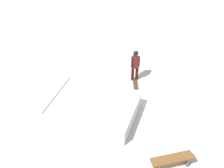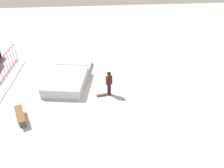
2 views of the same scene
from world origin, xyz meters
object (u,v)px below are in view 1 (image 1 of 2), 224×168
Objects in this scene: skater at (135,64)px; park_bench at (172,160)px; skateboard at (135,84)px; skate_ramp at (84,107)px.

skater reaches higher than park_bench.
park_bench is at bearing -176.89° from skater.
park_bench reaches higher than skateboard.
skate_ramp is 3.35× the size of skater.
skate_ramp is 3.51m from skater.
skater reaches higher than skateboard.
skater is 5.54m from park_bench.
skater reaches higher than skate_ramp.
skater is at bearing -70.85° from park_bench.
park_bench is (-1.72, 4.73, 0.28)m from skateboard.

